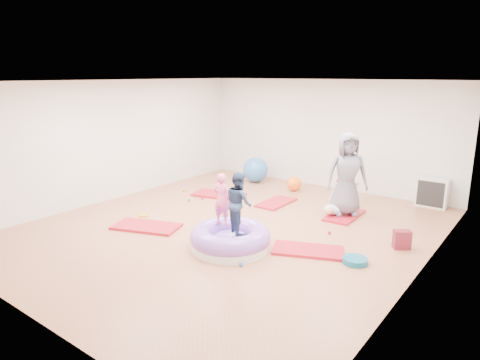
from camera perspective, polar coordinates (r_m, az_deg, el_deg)
The scene contains 19 objects.
room at distance 8.07m, azimuth -1.28°, elevation 3.04°, with size 7.01×8.01×2.81m.
gym_mat_front_left at distance 8.61m, azimuth -12.38°, elevation -6.07°, with size 1.28×0.64×0.05m, color #AE0A1D.
gym_mat_mid_left at distance 10.58m, azimuth -2.83°, elevation -1.97°, with size 1.26×0.63×0.05m, color #AE0A1D.
gym_mat_center_back at distance 9.98m, azimuth 4.82°, elevation -3.02°, with size 1.07×0.54×0.04m, color #AE0A1D.
gym_mat_right at distance 7.43m, azimuth 9.01°, elevation -9.24°, with size 1.17×0.59×0.05m, color #AE0A1D.
gym_mat_rear_right at distance 9.33m, azimuth 13.72°, elevation -4.60°, with size 1.11×0.56×0.05m, color #AE0A1D.
inflatable_cushion at distance 7.41m, azimuth -1.30°, elevation -7.90°, with size 1.39×1.39×0.44m.
child_pink at distance 7.42m, azimuth -2.43°, elevation -2.19°, with size 0.34×0.22×0.93m, color #F75B94.
child_navy at distance 7.03m, azimuth -0.16°, elevation -2.66°, with size 0.50×0.39×1.03m, color navy.
adult_caregiver at distance 9.13m, azimuth 14.09°, elevation 0.80°, with size 0.85×0.55×1.74m, color slate.
infant at distance 9.19m, azimuth 12.13°, elevation -3.87°, with size 0.39×0.40×0.23m.
ball_pit_balls at distance 8.67m, azimuth -1.56°, elevation -5.55°, with size 5.10×2.67×0.06m.
exercise_ball_blue at distance 11.84m, azimuth 2.07°, elevation 1.37°, with size 0.69×0.69×0.69m, color #2E68B5.
exercise_ball_orange at distance 11.06m, azimuth 7.22°, elevation -0.48°, with size 0.38×0.38×0.38m, color orange.
infant_play_gym at distance 10.23m, azimuth 14.06°, elevation -1.13°, with size 0.66×0.63×0.51m.
cube_shelf at distance 10.55m, azimuth 24.24°, elevation -1.54°, with size 0.66×0.33×0.66m.
balance_disc at distance 7.15m, azimuth 15.10°, elevation -10.33°, with size 0.40×0.40×0.09m, color #115A75.
backpack at distance 7.92m, azimuth 20.78°, elevation -7.44°, with size 0.28×0.17×0.33m, color #A10924.
yellow_toy at distance 9.32m, azimuth -12.71°, elevation -4.62°, with size 0.19×0.19×0.03m, color orange.
Camera 1 is at (4.91, -6.21, 2.93)m, focal length 32.00 mm.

